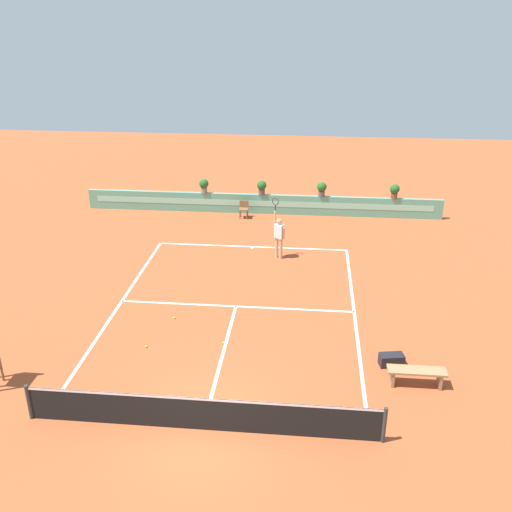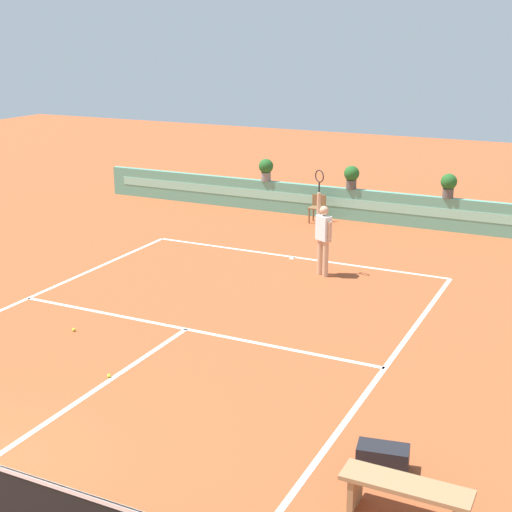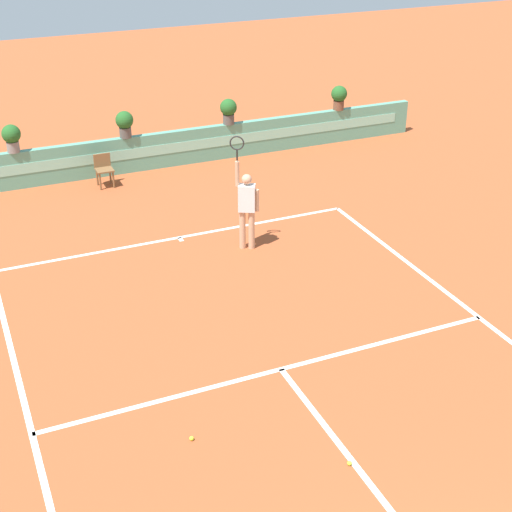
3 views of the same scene
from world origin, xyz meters
name	(u,v)px [view 2 (image 2 of 3)]	position (x,y,z in m)	size (l,w,h in m)	color
ground_plane	(176,336)	(0.00, 6.00, 0.00)	(60.00, 60.00, 0.00)	#A84C28
court_lines	(194,324)	(0.00, 6.72, 0.00)	(8.32, 11.94, 0.01)	white
back_wall_barrier	(350,204)	(0.00, 16.39, 0.50)	(18.00, 0.21, 1.00)	#599E84
ball_kid_chair	(317,207)	(-0.81, 15.66, 0.48)	(0.44, 0.44, 0.85)	brown
bench_courtside	(406,492)	(5.55, 2.38, 0.38)	(1.60, 0.44, 0.51)	#99754C
gear_bag	(383,458)	(4.99, 3.29, 0.18)	(0.70, 0.36, 0.36)	black
tennis_player	(323,234)	(1.22, 10.81, 1.05)	(0.56, 0.36, 2.58)	tan
tennis_ball_near_baseline	(109,376)	(-0.08, 3.95, 0.03)	(0.07, 0.07, 0.07)	#CCE033
tennis_ball_mid_court	(74,330)	(-1.96, 5.33, 0.03)	(0.07, 0.07, 0.07)	#CCE033
potted_plant_centre	(352,176)	(0.01, 16.39, 1.41)	(0.48, 0.48, 0.72)	#514C47
potted_plant_left	(266,168)	(-2.93, 16.39, 1.41)	(0.48, 0.48, 0.72)	gray
potted_plant_right	(449,184)	(3.01, 16.39, 1.41)	(0.48, 0.48, 0.72)	#514C47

